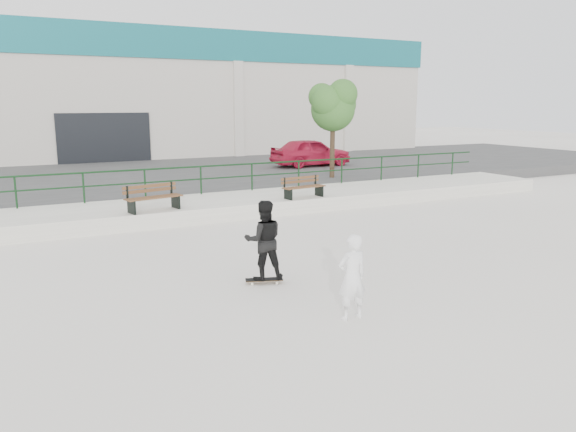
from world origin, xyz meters
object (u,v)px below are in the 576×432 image
tree (333,104)px  red_car (311,152)px  skateboard (264,280)px  standing_skater (264,240)px  seated_skater (352,277)px  bench_left (153,198)px  bench_right (303,187)px

tree → red_car: 5.19m
skateboard → standing_skater: standing_skater is taller
standing_skater → seated_skater: size_ratio=1.10×
bench_left → skateboard: (0.63, -6.55, -0.83)m
standing_skater → red_car: bearing=-107.2°
skateboard → tree: bearing=71.8°
bench_left → standing_skater: standing_skater is taller
bench_right → skateboard: bearing=-131.8°
bench_right → seated_skater: size_ratio=1.07×
red_car → seated_skater: size_ratio=2.77×
bench_left → bench_right: bearing=-12.1°
tree → seated_skater: size_ratio=2.77×
tree → skateboard: (-8.40, -10.70, -3.60)m
bench_right → standing_skater: bearing=-131.8°
tree → skateboard: bearing=-128.1°
bench_left → bench_right: (5.22, -0.00, -0.04)m
tree → seated_skater: bearing=-120.9°
bench_right → red_car: bearing=51.8°
seated_skater → red_car: bearing=-116.9°
bench_left → red_car: red_car is taller
bench_right → standing_skater: size_ratio=0.97×
tree → red_car: size_ratio=1.00×
tree → standing_skater: size_ratio=2.53×
skateboard → seated_skater: size_ratio=0.52×
bench_right → seated_skater: 9.93m
red_car → bench_right: bearing=147.3°
seated_skater → tree: bearing=-119.9°
bench_right → tree: tree is taller
tree → seated_skater: tree is taller
bench_right → tree: 6.30m
tree → red_car: tree is taller
bench_right → red_car: size_ratio=0.38×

